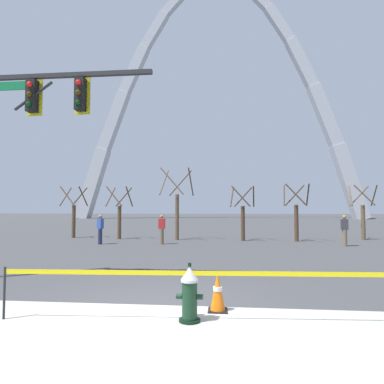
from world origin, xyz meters
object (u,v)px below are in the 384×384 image
fire_hydrant (190,294)px  pedestrian_standing_center (162,229)px  pedestrian_walking_right (345,230)px  monument_arch (216,108)px  traffic_cone_by_hydrant (218,292)px  traffic_signal_gantry (22,131)px  pedestrian_walking_left (100,229)px

fire_hydrant → pedestrian_standing_center: (-2.75, 11.81, 0.35)m
fire_hydrant → pedestrian_walking_right: (6.76, 11.76, 0.35)m
monument_arch → traffic_cone_by_hydrant: bearing=-88.8°
traffic_signal_gantry → pedestrian_walking_left: traffic_signal_gantry is taller
fire_hydrant → pedestrian_standing_center: bearing=103.1°
pedestrian_walking_left → pedestrian_walking_right: (12.81, 0.30, 0.00)m
fire_hydrant → pedestrian_walking_left: size_ratio=0.62×
fire_hydrant → traffic_cone_by_hydrant: bearing=52.5°
traffic_signal_gantry → monument_arch: 57.39m
pedestrian_walking_right → fire_hydrant: bearing=-119.9°
traffic_signal_gantry → monument_arch: (4.24, 54.45, 17.62)m
monument_arch → pedestrian_standing_center: (-2.01, -45.49, -20.88)m
fire_hydrant → traffic_cone_by_hydrant: (0.46, 0.61, -0.11)m
traffic_cone_by_hydrant → pedestrian_standing_center: size_ratio=0.46×
traffic_signal_gantry → pedestrian_walking_left: (-1.08, 8.62, -3.25)m
fire_hydrant → pedestrian_standing_center: 12.13m
traffic_signal_gantry → pedestrian_standing_center: traffic_signal_gantry is taller
traffic_signal_gantry → pedestrian_walking_right: bearing=37.2°
monument_arch → pedestrian_walking_left: bearing=-96.6°
fire_hydrant → pedestrian_walking_left: 12.97m
monument_arch → pedestrian_standing_center: monument_arch is taller
traffic_cone_by_hydrant → pedestrian_walking_right: pedestrian_walking_right is taller
fire_hydrant → traffic_signal_gantry: traffic_signal_gantry is taller
pedestrian_walking_left → traffic_signal_gantry: bearing=-82.8°
pedestrian_walking_left → fire_hydrant: bearing=-62.2°
traffic_signal_gantry → monument_arch: size_ratio=0.11×
traffic_cone_by_hydrant → pedestrian_walking_left: 12.67m
traffic_cone_by_hydrant → traffic_signal_gantry: size_ratio=0.12×
pedestrian_standing_center → pedestrian_walking_left: bearing=-174.0°
fire_hydrant → pedestrian_walking_right: size_ratio=0.62×
traffic_cone_by_hydrant → pedestrian_standing_center: pedestrian_standing_center is taller
fire_hydrant → monument_arch: 61.11m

